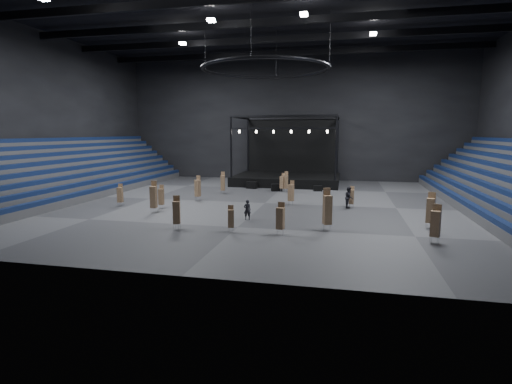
% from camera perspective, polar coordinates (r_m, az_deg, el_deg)
% --- Properties ---
extents(floor, '(50.00, 50.00, 0.00)m').
position_cam_1_polar(floor, '(39.91, 1.29, -1.59)').
color(floor, '#4B4B4D').
rests_on(floor, ground).
extents(ceiling, '(50.00, 42.00, 0.20)m').
position_cam_1_polar(ceiling, '(40.80, 1.38, 24.15)').
color(ceiling, black).
rests_on(ceiling, wall_back).
extents(wall_back, '(50.00, 0.20, 18.00)m').
position_cam_1_polar(wall_back, '(60.06, 5.28, 10.39)').
color(wall_back, black).
rests_on(wall_back, ground).
extents(wall_front, '(50.00, 0.20, 18.00)m').
position_cam_1_polar(wall_front, '(19.23, -11.29, 14.30)').
color(wall_front, black).
rests_on(wall_front, ground).
extents(wall_left, '(0.20, 42.00, 18.00)m').
position_cam_1_polar(wall_left, '(50.54, -28.17, 9.79)').
color(wall_left, black).
rests_on(wall_left, ground).
extents(bleachers_left, '(7.20, 40.00, 6.40)m').
position_cam_1_polar(bleachers_left, '(49.47, -25.76, 1.55)').
color(bleachers_left, '#4A4A4C').
rests_on(bleachers_left, floor).
extents(stage, '(14.00, 10.00, 9.20)m').
position_cam_1_polar(stage, '(55.59, 4.56, 2.76)').
color(stage, black).
rests_on(stage, floor).
extents(truss_ring, '(12.30, 12.30, 5.15)m').
position_cam_1_polar(truss_ring, '(39.75, 1.35, 17.19)').
color(truss_ring, black).
rests_on(truss_ring, ceiling).
extents(roof_girders, '(49.00, 30.35, 0.70)m').
position_cam_1_polar(roof_girders, '(40.59, 1.37, 23.06)').
color(roof_girders, black).
rests_on(roof_girders, ceiling).
extents(floodlights, '(28.60, 16.60, 0.25)m').
position_cam_1_polar(floodlights, '(36.65, 0.05, 23.69)').
color(floodlights, white).
rests_on(floodlights, roof_girders).
extents(flight_case_left, '(1.44, 0.98, 0.88)m').
position_cam_1_polar(flight_case_left, '(50.18, -0.63, 1.00)').
color(flight_case_left, black).
rests_on(flight_case_left, floor).
extents(flight_case_mid, '(1.44, 1.04, 0.87)m').
position_cam_1_polar(flight_case_mid, '(48.10, 2.97, 0.65)').
color(flight_case_mid, black).
rests_on(flight_case_mid, floor).
extents(flight_case_right, '(1.08, 0.64, 0.68)m').
position_cam_1_polar(flight_case_right, '(48.50, 8.82, 0.52)').
color(flight_case_right, black).
rests_on(flight_case_right, floor).
extents(chair_stack_0, '(0.55, 0.55, 2.80)m').
position_cam_1_polar(chair_stack_0, '(36.13, -14.42, -0.63)').
color(chair_stack_0, silver).
rests_on(chair_stack_0, floor).
extents(chair_stack_1, '(0.69, 0.69, 2.70)m').
position_cam_1_polar(chair_stack_1, '(31.80, 23.67, -2.36)').
color(chair_stack_1, silver).
rests_on(chair_stack_1, floor).
extents(chair_stack_2, '(0.64, 0.64, 2.43)m').
position_cam_1_polar(chair_stack_2, '(47.39, 4.22, 1.53)').
color(chair_stack_2, silver).
rests_on(chair_stack_2, floor).
extents(chair_stack_3, '(0.57, 0.57, 2.27)m').
position_cam_1_polar(chair_stack_3, '(27.50, 3.51, -3.69)').
color(chair_stack_3, silver).
rests_on(chair_stack_3, floor).
extents(chair_stack_4, '(0.51, 0.51, 2.15)m').
position_cam_1_polar(chair_stack_4, '(40.31, -18.84, -0.32)').
color(chair_stack_4, silver).
rests_on(chair_stack_4, floor).
extents(chair_stack_5, '(0.50, 0.50, 2.53)m').
position_cam_1_polar(chair_stack_5, '(46.09, -4.77, 1.36)').
color(chair_stack_5, silver).
rests_on(chair_stack_5, floor).
extents(chair_stack_6, '(0.59, 0.59, 2.57)m').
position_cam_1_polar(chair_stack_6, '(41.85, -8.33, 0.62)').
color(chair_stack_6, silver).
rests_on(chair_stack_6, floor).
extents(chair_stack_7, '(0.62, 0.62, 2.46)m').
position_cam_1_polar(chair_stack_7, '(29.63, -11.29, -2.79)').
color(chair_stack_7, silver).
rests_on(chair_stack_7, floor).
extents(chair_stack_8, '(0.72, 0.72, 3.07)m').
position_cam_1_polar(chair_stack_8, '(29.06, 10.16, -2.42)').
color(chair_stack_8, silver).
rests_on(chair_stack_8, floor).
extents(chair_stack_9, '(0.47, 0.47, 2.01)m').
position_cam_1_polar(chair_stack_9, '(38.44, 13.50, -0.63)').
color(chair_stack_9, silver).
rests_on(chair_stack_9, floor).
extents(chair_stack_10, '(0.46, 0.46, 2.20)m').
position_cam_1_polar(chair_stack_10, '(37.97, -13.39, -0.60)').
color(chair_stack_10, silver).
rests_on(chair_stack_10, floor).
extents(chair_stack_11, '(0.52, 0.52, 1.92)m').
position_cam_1_polar(chair_stack_11, '(28.29, -3.61, -3.72)').
color(chair_stack_11, silver).
rests_on(chair_stack_11, floor).
extents(chair_stack_12, '(0.72, 0.72, 2.51)m').
position_cam_1_polar(chair_stack_12, '(27.76, 24.28, -4.05)').
color(chair_stack_12, silver).
rests_on(chair_stack_12, floor).
extents(chair_stack_13, '(0.66, 0.66, 2.22)m').
position_cam_1_polar(chair_stack_13, '(47.45, 3.82, 1.45)').
color(chair_stack_13, silver).
rests_on(chair_stack_13, floor).
extents(chair_stack_14, '(0.62, 0.62, 2.39)m').
position_cam_1_polar(chair_stack_14, '(38.89, 5.02, -0.04)').
color(chair_stack_14, silver).
rests_on(chair_stack_14, floor).
extents(man_center, '(0.69, 0.58, 1.62)m').
position_cam_1_polar(man_center, '(32.29, -1.26, -2.55)').
color(man_center, black).
rests_on(man_center, floor).
extents(crew_member, '(0.81, 1.01, 1.98)m').
position_cam_1_polar(crew_member, '(38.23, 13.15, -0.76)').
color(crew_member, black).
rests_on(crew_member, floor).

